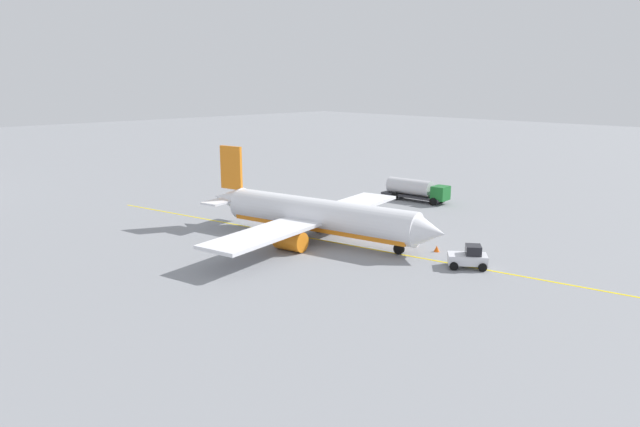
# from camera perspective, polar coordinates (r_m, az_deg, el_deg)

# --- Properties ---
(ground_plane) EXTENTS (400.00, 400.00, 0.00)m
(ground_plane) POSITION_cam_1_polar(r_m,az_deg,el_deg) (64.29, 0.00, -2.61)
(ground_plane) COLOR gray
(airplane) EXTENTS (30.42, 31.66, 9.62)m
(airplane) POSITION_cam_1_polar(r_m,az_deg,el_deg) (63.91, -0.37, -0.27)
(airplane) COLOR white
(airplane) RESTS_ON ground
(fuel_tanker) EXTENTS (10.50, 3.58, 3.15)m
(fuel_tanker) POSITION_cam_1_polar(r_m,az_deg,el_deg) (86.00, 9.41, 2.37)
(fuel_tanker) COLOR #2D2D33
(fuel_tanker) RESTS_ON ground
(pushback_tug) EXTENTS (4.10, 3.89, 2.20)m
(pushback_tug) POSITION_cam_1_polar(r_m,az_deg,el_deg) (56.37, 14.41, -4.20)
(pushback_tug) COLOR silver
(pushback_tug) RESTS_ON ground
(refueling_worker) EXTENTS (0.49, 0.60, 1.71)m
(refueling_worker) POSITION_cam_1_polar(r_m,az_deg,el_deg) (78.59, 4.67, 0.84)
(refueling_worker) COLOR navy
(refueling_worker) RESTS_ON ground
(safety_cone_nose) EXTENTS (0.59, 0.59, 0.65)m
(safety_cone_nose) POSITION_cam_1_polar(r_m,az_deg,el_deg) (61.02, 11.41, -3.41)
(safety_cone_nose) COLOR #F2590F
(safety_cone_nose) RESTS_ON ground
(taxi_line_marking) EXTENTS (64.97, 13.28, 0.01)m
(taxi_line_marking) POSITION_cam_1_polar(r_m,az_deg,el_deg) (64.29, 0.00, -2.60)
(taxi_line_marking) COLOR yellow
(taxi_line_marking) RESTS_ON ground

